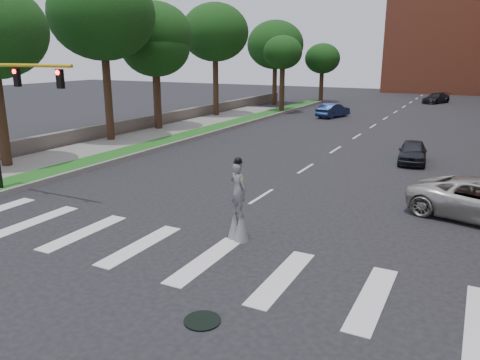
# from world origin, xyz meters

# --- Properties ---
(ground_plane) EXTENTS (160.00, 160.00, 0.00)m
(ground_plane) POSITION_xyz_m (0.00, 0.00, 0.00)
(ground_plane) COLOR black
(ground_plane) RESTS_ON ground
(grass_median) EXTENTS (2.00, 60.00, 0.25)m
(grass_median) POSITION_xyz_m (-11.50, 20.00, 0.12)
(grass_median) COLOR #175318
(grass_median) RESTS_ON ground
(median_curb) EXTENTS (0.20, 60.00, 0.28)m
(median_curb) POSITION_xyz_m (-10.45, 20.00, 0.14)
(median_curb) COLOR gray
(median_curb) RESTS_ON ground
(sidewalk_left) EXTENTS (4.00, 60.00, 0.18)m
(sidewalk_left) POSITION_xyz_m (-14.50, 10.00, 0.09)
(sidewalk_left) COLOR slate
(sidewalk_left) RESTS_ON ground
(stone_wall) EXTENTS (0.50, 56.00, 1.10)m
(stone_wall) POSITION_xyz_m (-17.00, 22.00, 0.55)
(stone_wall) COLOR #605952
(stone_wall) RESTS_ON ground
(manhole) EXTENTS (0.90, 0.90, 0.04)m
(manhole) POSITION_xyz_m (3.00, -2.00, 0.02)
(manhole) COLOR black
(manhole) RESTS_ON ground
(building_backdrop) EXTENTS (26.00, 14.00, 18.00)m
(building_backdrop) POSITION_xyz_m (6.00, 78.00, 9.00)
(building_backdrop) COLOR #AF5337
(building_backdrop) RESTS_ON ground
(traffic_signal) EXTENTS (5.30, 0.23, 6.20)m
(traffic_signal) POSITION_xyz_m (-9.78, 3.00, 4.15)
(traffic_signal) COLOR black
(traffic_signal) RESTS_ON ground
(stilt_performer) EXTENTS (0.82, 0.65, 2.94)m
(stilt_performer) POSITION_xyz_m (1.39, 3.00, 1.19)
(stilt_performer) COLOR #332014
(stilt_performer) RESTS_ON ground
(car_near) EXTENTS (1.94, 4.00, 1.31)m
(car_near) POSITION_xyz_m (5.11, 18.30, 0.66)
(car_near) COLOR black
(car_near) RESTS_ON ground
(car_mid) EXTENTS (2.62, 4.54, 1.41)m
(car_mid) POSITION_xyz_m (-4.94, 36.28, 0.71)
(car_mid) COLOR #15244C
(car_mid) RESTS_ON ground
(car_far) EXTENTS (3.59, 4.90, 1.32)m
(car_far) POSITION_xyz_m (3.06, 56.15, 0.66)
(car_far) COLOR black
(car_far) RESTS_ON ground
(tree_2) EXTENTS (7.32, 7.32, 11.98)m
(tree_2) POSITION_xyz_m (-15.57, 15.43, 8.84)
(tree_2) COLOR #332014
(tree_2) RESTS_ON ground
(tree_3) EXTENTS (6.32, 6.32, 10.39)m
(tree_3) POSITION_xyz_m (-15.91, 21.59, 7.67)
(tree_3) COLOR #332014
(tree_3) RESTS_ON ground
(tree_4) EXTENTS (6.66, 6.66, 11.15)m
(tree_4) POSITION_xyz_m (-15.82, 31.33, 8.28)
(tree_4) COLOR #332014
(tree_4) RESTS_ON ground
(tree_5) EXTENTS (6.95, 6.95, 10.30)m
(tree_5) POSITION_xyz_m (-15.03, 44.75, 7.32)
(tree_5) COLOR #332014
(tree_5) RESTS_ON ground
(tree_6) EXTENTS (4.16, 4.16, 8.19)m
(tree_6) POSITION_xyz_m (-11.03, 37.37, 6.32)
(tree_6) COLOR #332014
(tree_6) RESTS_ON ground
(tree_7) EXTENTS (4.60, 4.60, 7.63)m
(tree_7) POSITION_xyz_m (-10.88, 50.87, 5.62)
(tree_7) COLOR #332014
(tree_7) RESTS_ON ground
(tree_8) EXTENTS (5.61, 5.61, 9.19)m
(tree_8) POSITION_xyz_m (-15.66, 21.39, 6.76)
(tree_8) COLOR #332014
(tree_8) RESTS_ON ground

